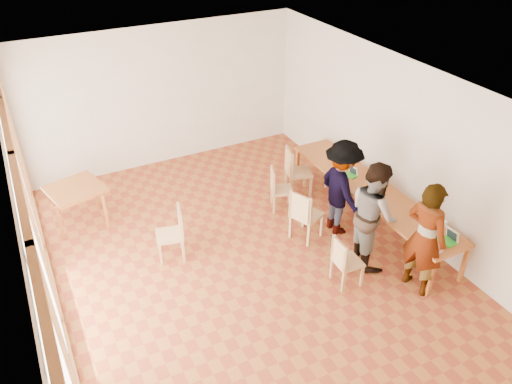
{
  "coord_description": "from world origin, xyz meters",
  "views": [
    {
      "loc": [
        -2.73,
        -5.73,
        5.48
      ],
      "look_at": [
        0.37,
        0.35,
        1.1
      ],
      "focal_mm": 35.0,
      "sensor_mm": 36.0,
      "label": 1
    }
  ],
  "objects": [
    {
      "name": "black_pouch",
      "position": [
        2.83,
        0.25,
        0.8
      ],
      "size": [
        0.16,
        0.26,
        0.09
      ],
      "primitive_type": "cube",
      "color": "black",
      "rests_on": "communal_table"
    },
    {
      "name": "wall_right",
      "position": [
        3.0,
        0.0,
        1.5
      ],
      "size": [
        0.1,
        8.0,
        3.0
      ],
      "primitive_type": "cube",
      "color": "silver",
      "rests_on": "ground"
    },
    {
      "name": "ground",
      "position": [
        0.0,
        0.0,
        0.0
      ],
      "size": [
        8.0,
        8.0,
        0.0
      ],
      "primitive_type": "plane",
      "color": "#9F5526",
      "rests_on": "ground"
    },
    {
      "name": "communal_table",
      "position": [
        2.5,
        0.01,
        0.7
      ],
      "size": [
        0.8,
        4.0,
        0.75
      ],
      "color": "#B36627",
      "rests_on": "ground"
    },
    {
      "name": "green_bottle",
      "position": [
        2.47,
        -0.26,
        0.89
      ],
      "size": [
        0.07,
        0.07,
        0.28
      ],
      "primitive_type": "cylinder",
      "color": "#1C671E",
      "rests_on": "communal_table"
    },
    {
      "name": "chair_empty",
      "position": [
        1.8,
        1.5,
        0.61
      ],
      "size": [
        0.57,
        0.57,
        0.53
      ],
      "rotation": [
        0.0,
        0.0,
        -0.26
      ],
      "color": "tan",
      "rests_on": "ground"
    },
    {
      "name": "chair_mid",
      "position": [
        1.18,
        0.13,
        0.6
      ],
      "size": [
        0.6,
        0.6,
        0.52
      ],
      "rotation": [
        0.0,
        0.0,
        0.38
      ],
      "color": "tan",
      "rests_on": "ground"
    },
    {
      "name": "chair_far",
      "position": [
        1.25,
        1.19,
        0.52
      ],
      "size": [
        0.51,
        0.51,
        0.45
      ],
      "rotation": [
        0.0,
        0.0,
        -0.37
      ],
      "color": "tan",
      "rests_on": "ground"
    },
    {
      "name": "person_near",
      "position": [
        2.12,
        -1.69,
        0.94
      ],
      "size": [
        0.57,
        0.76,
        1.89
      ],
      "primitive_type": "imported",
      "rotation": [
        0.0,
        0.0,
        1.75
      ],
      "color": "gray",
      "rests_on": "ground"
    },
    {
      "name": "ceiling",
      "position": [
        0.0,
        0.0,
        3.02
      ],
      "size": [
        6.0,
        8.0,
        0.04
      ],
      "primitive_type": "cube",
      "color": "white",
      "rests_on": "wall_back"
    },
    {
      "name": "person_far",
      "position": [
        1.9,
        0.09,
        0.89
      ],
      "size": [
        0.75,
        1.2,
        1.78
      ],
      "primitive_type": "imported",
      "rotation": [
        0.0,
        0.0,
        1.49
      ],
      "color": "gray",
      "rests_on": "ground"
    },
    {
      "name": "window_wall",
      "position": [
        -2.96,
        0.0,
        1.5
      ],
      "size": [
        0.1,
        8.0,
        3.0
      ],
      "primitive_type": "cube",
      "color": "white",
      "rests_on": "ground"
    },
    {
      "name": "laptop_far",
      "position": [
        2.46,
        0.54,
        0.8
      ],
      "size": [
        0.23,
        0.25,
        0.18
      ],
      "rotation": [
        0.0,
        0.0,
        0.28
      ],
      "color": "green",
      "rests_on": "communal_table"
    },
    {
      "name": "laptop_near",
      "position": [
        2.61,
        -1.73,
        0.81
      ],
      "size": [
        0.22,
        0.26,
        0.21
      ],
      "rotation": [
        0.0,
        0.0,
        0.04
      ],
      "color": "green",
      "rests_on": "communal_table"
    },
    {
      "name": "chair_spare",
      "position": [
        -0.94,
        0.71,
        0.57
      ],
      "size": [
        0.52,
        0.52,
        0.5
      ],
      "rotation": [
        0.0,
        0.0,
        2.91
      ],
      "color": "tan",
      "rests_on": "ground"
    },
    {
      "name": "laptop_mid",
      "position": [
        2.47,
        -0.15,
        0.8
      ],
      "size": [
        0.25,
        0.26,
        0.19
      ],
      "rotation": [
        0.0,
        0.0,
        0.27
      ],
      "color": "green",
      "rests_on": "communal_table"
    },
    {
      "name": "condiment_cup",
      "position": [
        2.33,
        -1.41,
        0.78
      ],
      "size": [
        0.08,
        0.08,
        0.06
      ],
      "primitive_type": "cylinder",
      "color": "white",
      "rests_on": "communal_table"
    },
    {
      "name": "chair_near",
      "position": [
        1.13,
        -1.11,
        0.52
      ],
      "size": [
        0.42,
        0.42,
        0.45
      ],
      "rotation": [
        0.0,
        0.0,
        -0.05
      ],
      "color": "tan",
      "rests_on": "ground"
    },
    {
      "name": "person_mid",
      "position": [
        1.88,
        -0.81,
        0.91
      ],
      "size": [
        0.91,
        1.04,
        1.83
      ],
      "primitive_type": "imported",
      "rotation": [
        0.0,
        0.0,
        1.3
      ],
      "color": "gray",
      "rests_on": "ground"
    },
    {
      "name": "wall_back",
      "position": [
        0.0,
        4.0,
        1.5
      ],
      "size": [
        6.0,
        0.1,
        3.0
      ],
      "primitive_type": "cube",
      "color": "silver",
      "rests_on": "ground"
    },
    {
      "name": "clear_glass",
      "position": [
        2.83,
        -1.41,
        0.8
      ],
      "size": [
        0.07,
        0.07,
        0.09
      ],
      "primitive_type": "cylinder",
      "color": "silver",
      "rests_on": "communal_table"
    },
    {
      "name": "yellow_mug",
      "position": [
        2.61,
        1.09,
        0.8
      ],
      "size": [
        0.16,
        0.16,
        0.11
      ],
      "primitive_type": "imported",
      "rotation": [
        0.0,
        0.0,
        0.2
      ],
      "color": "yellow",
      "rests_on": "communal_table"
    },
    {
      "name": "side_table",
      "position": [
        -2.19,
        2.43,
        0.67
      ],
      "size": [
        0.9,
        0.9,
        0.75
      ],
      "rotation": [
        0.0,
        0.0,
        0.25
      ],
      "color": "#B36627",
      "rests_on": "ground"
    },
    {
      "name": "pink_phone",
      "position": [
        2.34,
        0.77,
        0.76
      ],
      "size": [
        0.05,
        0.1,
        0.01
      ],
      "primitive_type": "cube",
      "color": "#B93F5A",
      "rests_on": "communal_table"
    }
  ]
}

